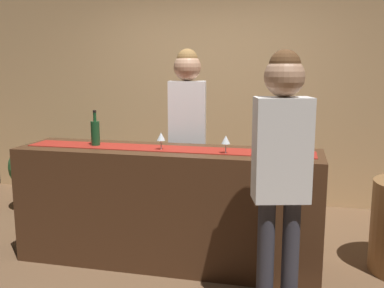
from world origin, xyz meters
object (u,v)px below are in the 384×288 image
object	(u,v)px
wine_bottle_clear	(270,138)
potted_plant_tall	(33,172)
wine_glass_mid_counter	(226,140)
customer_sipping	(281,158)
wine_bottle_green	(95,133)
bartender	(187,122)
wine_glass_near_customer	(161,137)

from	to	relation	value
wine_bottle_clear	potted_plant_tall	bearing A→B (deg)	161.78
wine_bottle_clear	wine_glass_mid_counter	bearing A→B (deg)	-153.21
wine_glass_mid_counter	customer_sipping	xyz separation A→B (m)	(0.44, -0.59, 0.00)
wine_bottle_green	wine_glass_mid_counter	xyz separation A→B (m)	(1.13, -0.09, -0.01)
wine_bottle_clear	wine_glass_mid_counter	size ratio (longest dim) A/B	2.10
wine_bottle_clear	bartender	world-z (taller)	bartender
potted_plant_tall	bartender	bearing A→B (deg)	-11.40
customer_sipping	potted_plant_tall	size ratio (longest dim) A/B	2.25
wine_bottle_green	customer_sipping	size ratio (longest dim) A/B	0.17
wine_bottle_clear	customer_sipping	bearing A→B (deg)	-81.35
wine_glass_near_customer	wine_bottle_green	bearing A→B (deg)	174.44
bartender	customer_sipping	distance (m)	1.56
customer_sipping	wine_bottle_green	bearing A→B (deg)	141.73
customer_sipping	potted_plant_tall	world-z (taller)	customer_sipping
potted_plant_tall	wine_glass_mid_counter	bearing A→B (deg)	-23.85
wine_glass_mid_counter	wine_bottle_green	bearing A→B (deg)	175.43
bartender	wine_glass_near_customer	bearing A→B (deg)	76.29
wine_bottle_green	potted_plant_tall	world-z (taller)	wine_bottle_green
wine_bottle_green	bartender	bearing A→B (deg)	41.38
wine_glass_mid_counter	bartender	bearing A→B (deg)	125.01
wine_glass_near_customer	bartender	xyz separation A→B (m)	(0.06, 0.64, 0.05)
potted_plant_tall	customer_sipping	bearing A→B (deg)	-30.22
bartender	wine_glass_mid_counter	bearing A→B (deg)	116.69
wine_glass_near_customer	potted_plant_tall	distance (m)	2.22
wine_glass_near_customer	wine_glass_mid_counter	bearing A→B (deg)	-3.46
wine_bottle_green	bartender	distance (m)	0.88
wine_bottle_green	wine_glass_mid_counter	bearing A→B (deg)	-4.57
wine_bottle_clear	customer_sipping	distance (m)	0.76
wine_bottle_green	wine_bottle_clear	size ratio (longest dim) A/B	1.00
customer_sipping	potted_plant_tall	distance (m)	3.34
wine_bottle_green	potted_plant_tall	size ratio (longest dim) A/B	0.39
wine_glass_near_customer	wine_glass_mid_counter	xyz separation A→B (m)	(0.53, -0.03, 0.00)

